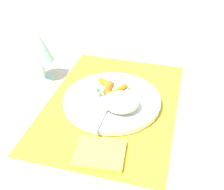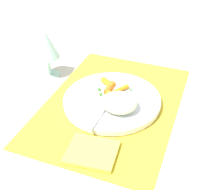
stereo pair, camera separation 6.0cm
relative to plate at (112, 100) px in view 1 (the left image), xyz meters
name	(u,v)px [view 1 (the left image)]	position (x,y,z in m)	size (l,w,h in m)	color
ground_plane	(112,104)	(0.00, 0.00, -0.01)	(2.40, 2.40, 0.00)	beige
placemat	(112,104)	(0.00, 0.00, -0.01)	(0.49, 0.35, 0.01)	gold
plate	(112,100)	(0.00, 0.00, 0.00)	(0.26, 0.26, 0.02)	white
rice_mound	(121,102)	(-0.04, -0.03, 0.03)	(0.09, 0.09, 0.04)	beige
carrot_portion	(110,89)	(0.03, 0.01, 0.02)	(0.09, 0.09, 0.02)	orange
pea_scatter	(113,93)	(0.02, 0.00, 0.01)	(0.07, 0.09, 0.01)	#508E3C
fork	(109,103)	(-0.03, 0.00, 0.01)	(0.20, 0.02, 0.01)	silver
wine_glass	(40,48)	(0.07, 0.24, 0.09)	(0.08, 0.08, 0.15)	#B2E0CC
napkin	(100,153)	(-0.19, -0.02, 0.00)	(0.09, 0.11, 0.01)	#EAE54C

